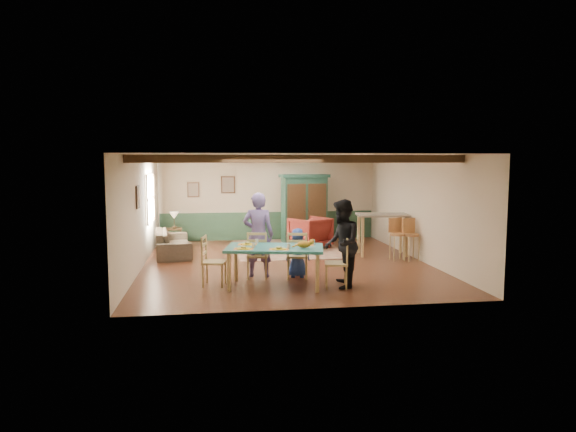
{
  "coord_description": "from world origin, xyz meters",
  "views": [
    {
      "loc": [
        -1.79,
        -12.57,
        2.58
      ],
      "look_at": [
        0.12,
        0.43,
        1.15
      ],
      "focal_mm": 32.0,
      "sensor_mm": 36.0,
      "label": 1
    }
  ],
  "objects": [
    {
      "name": "bar_stool_right",
      "position": [
        3.26,
        -0.12,
        0.54
      ],
      "size": [
        0.43,
        0.47,
        1.08
      ],
      "primitive_type": null,
      "rotation": [
        0.0,
        0.0,
        0.13
      ],
      "color": "#B67B46",
      "rests_on": "floor"
    },
    {
      "name": "dining_chair_far_right",
      "position": [
        0.03,
        -1.63,
        0.52
      ],
      "size": [
        0.54,
        0.56,
        1.04
      ],
      "primitive_type": null,
      "rotation": [
        0.0,
        0.0,
        2.94
      ],
      "color": "tan",
      "rests_on": "floor"
    },
    {
      "name": "table_lamp",
      "position": [
        -2.95,
        3.06,
        0.79
      ],
      "size": [
        0.28,
        0.28,
        0.5
      ],
      "primitive_type": null,
      "rotation": [
        0.0,
        0.0,
        0.01
      ],
      "color": "beige",
      "rests_on": "end_table"
    },
    {
      "name": "dining_chair_far_left",
      "position": [
        -0.82,
        -1.46,
        0.52
      ],
      "size": [
        0.54,
        0.56,
        1.04
      ],
      "primitive_type": null,
      "rotation": [
        0.0,
        0.0,
        2.94
      ],
      "color": "tan",
      "rests_on": "floor"
    },
    {
      "name": "person_man",
      "position": [
        -0.81,
        -1.37,
        0.94
      ],
      "size": [
        0.76,
        0.58,
        1.88
      ],
      "primitive_type": "imported",
      "rotation": [
        0.0,
        0.0,
        2.94
      ],
      "color": "#614F89",
      "rests_on": "floor"
    },
    {
      "name": "place_setting_far_right",
      "position": [
        0.09,
        -2.17,
        0.87
      ],
      "size": [
        0.49,
        0.41,
        0.11
      ],
      "primitive_type": null,
      "rotation": [
        0.0,
        0.0,
        -0.2
      ],
      "color": "yellow",
      "rests_on": "dining_table"
    },
    {
      "name": "wall_back",
      "position": [
        0.0,
        4.0,
        1.35
      ],
      "size": [
        7.0,
        0.02,
        2.7
      ],
      "primitive_type": "cube",
      "color": "beige",
      "rests_on": "floor"
    },
    {
      "name": "ceiling_beam_front",
      "position": [
        0.0,
        -2.3,
        2.61
      ],
      "size": [
        6.95,
        0.16,
        0.16
      ],
      "primitive_type": "cube",
      "color": "black",
      "rests_on": "ceiling"
    },
    {
      "name": "dining_chair_end_left",
      "position": [
        -1.78,
        -2.06,
        0.52
      ],
      "size": [
        0.56,
        0.54,
        1.04
      ],
      "primitive_type": null,
      "rotation": [
        0.0,
        0.0,
        1.37
      ],
      "color": "tan",
      "rests_on": "floor"
    },
    {
      "name": "picture_back_b",
      "position": [
        -2.4,
        3.97,
        1.65
      ],
      "size": [
        0.38,
        0.04,
        0.48
      ],
      "primitive_type": null,
      "color": "gray",
      "rests_on": "wall_back"
    },
    {
      "name": "counter_table",
      "position": [
        2.76,
        0.73,
        0.57
      ],
      "size": [
        1.44,
        0.94,
        1.14
      ],
      "primitive_type": null,
      "rotation": [
        0.0,
        0.0,
        -0.11
      ],
      "color": "tan",
      "rests_on": "floor"
    },
    {
      "name": "ceiling_beam_back",
      "position": [
        0.0,
        3.0,
        2.61
      ],
      "size": [
        6.95,
        0.16,
        0.16
      ],
      "primitive_type": "cube",
      "color": "black",
      "rests_on": "ceiling"
    },
    {
      "name": "armoire",
      "position": [
        1.05,
        3.22,
        1.07
      ],
      "size": [
        1.58,
        0.79,
        2.15
      ],
      "primitive_type": "cube",
      "rotation": [
        0.0,
        0.0,
        0.12
      ],
      "color": "#133024",
      "rests_on": "floor"
    },
    {
      "name": "sofa",
      "position": [
        -2.89,
        1.64,
        0.34
      ],
      "size": [
        1.14,
        2.38,
        0.67
      ],
      "primitive_type": "imported",
      "rotation": [
        0.0,
        0.0,
        1.68
      ],
      "color": "#3B3124",
      "rests_on": "floor"
    },
    {
      "name": "dining_table",
      "position": [
        -0.55,
        -2.32,
        0.41
      ],
      "size": [
        2.14,
        1.46,
        0.82
      ],
      "primitive_type": null,
      "rotation": [
        0.0,
        0.0,
        -0.2
      ],
      "color": "#1E625D",
      "rests_on": "floor"
    },
    {
      "name": "person_woman",
      "position": [
        0.78,
        -2.59,
        0.9
      ],
      "size": [
        0.84,
        0.99,
        1.8
      ],
      "primitive_type": "imported",
      "rotation": [
        0.0,
        0.0,
        -1.77
      ],
      "color": "black",
      "rests_on": "floor"
    },
    {
      "name": "place_setting_near_center",
      "position": [
        -0.5,
        -2.6,
        0.87
      ],
      "size": [
        0.49,
        0.41,
        0.11
      ],
      "primitive_type": null,
      "rotation": [
        0.0,
        0.0,
        -0.2
      ],
      "color": "yellow",
      "rests_on": "dining_table"
    },
    {
      "name": "window_left",
      "position": [
        -3.47,
        1.7,
        1.55
      ],
      "size": [
        0.06,
        1.6,
        1.3
      ],
      "primitive_type": null,
      "color": "white",
      "rests_on": "wall_left"
    },
    {
      "name": "ceiling_beam_mid",
      "position": [
        0.0,
        0.4,
        2.61
      ],
      "size": [
        6.95,
        0.16,
        0.16
      ],
      "primitive_type": "cube",
      "color": "black",
      "rests_on": "ceiling"
    },
    {
      "name": "picture_back_a",
      "position": [
        -1.3,
        3.97,
        1.8
      ],
      "size": [
        0.45,
        0.04,
        0.55
      ],
      "primitive_type": null,
      "color": "gray",
      "rests_on": "wall_back"
    },
    {
      "name": "cat",
      "position": [
        0.01,
        -2.54,
        0.92
      ],
      "size": [
        0.42,
        0.23,
        0.2
      ],
      "primitive_type": null,
      "rotation": [
        0.0,
        0.0,
        -0.2
      ],
      "color": "orange",
      "rests_on": "dining_table"
    },
    {
      "name": "wall_left",
      "position": [
        -3.5,
        0.0,
        1.35
      ],
      "size": [
        0.02,
        8.0,
        2.7
      ],
      "primitive_type": "cube",
      "color": "beige",
      "rests_on": "floor"
    },
    {
      "name": "person_child",
      "position": [
        0.05,
        -1.55,
        0.55
      ],
      "size": [
        0.59,
        0.45,
        1.1
      ],
      "primitive_type": "imported",
      "rotation": [
        0.0,
        0.0,
        2.94
      ],
      "color": "#244093",
      "rests_on": "floor"
    },
    {
      "name": "place_setting_near_left",
      "position": [
        -1.2,
        -2.46,
        0.87
      ],
      "size": [
        0.49,
        0.41,
        0.11
      ],
      "primitive_type": null,
      "rotation": [
        0.0,
        0.0,
        -0.2
      ],
      "color": "yellow",
      "rests_on": "dining_table"
    },
    {
      "name": "area_rug",
      "position": [
        0.34,
        2.09,
        0.01
      ],
      "size": [
        3.05,
        3.6,
        0.01
      ],
      "primitive_type": "cube",
      "rotation": [
        0.0,
        0.0,
        0.02
      ],
      "color": "tan",
      "rests_on": "floor"
    },
    {
      "name": "floor",
      "position": [
        0.0,
        0.0,
        0.0
      ],
      "size": [
        8.0,
        8.0,
        0.0
      ],
      "primitive_type": "plane",
      "color": "#462113",
      "rests_on": "ground"
    },
    {
      "name": "dining_chair_end_right",
      "position": [
        0.67,
        -2.57,
        0.52
      ],
      "size": [
        0.56,
        0.54,
        1.04
      ],
      "primitive_type": null,
      "rotation": [
        0.0,
        0.0,
        -1.77
      ],
      "color": "tan",
      "rests_on": "floor"
    },
    {
      "name": "armchair",
      "position": [
        1.03,
        2.15,
        0.46
      ],
      "size": [
        1.37,
        1.38,
        0.92
      ],
      "primitive_type": "imported",
      "rotation": [
        0.0,
        0.0,
        -2.59
      ],
      "color": "#501110",
      "rests_on": "floor"
    },
    {
      "name": "picture_left_wall",
      "position": [
        -3.47,
        -0.6,
        1.75
      ],
      "size": [
        0.04,
        0.42,
        0.52
      ],
      "primitive_type": null,
      "color": "gray",
      "rests_on": "wall_left"
    },
    {
      "name": "place_setting_far_left",
      "position": [
        -1.09,
        -1.93,
        0.87
      ],
      "size": [
        0.49,
        0.41,
        0.11
      ],
      "primitive_type": null,
      "rotation": [
        0.0,
        0.0,
        -0.2
      ],
      "color": "yellow",
      "rests_on": "dining_table"
    },
    {
      "name": "wainscot_back",
      "position": [
        0.0,
        3.98,
        0.45
      ],
      "size": [
        6.95,
        0.03,
        0.9
      ],
      "primitive_type": "cube",
      "color": "#203C28",
      "rests_on": "floor"
    },
    {
      "name": "bar_stool_left",
      "position": [
        2.93,
        -0.01,
        0.54
      ],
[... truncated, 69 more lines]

